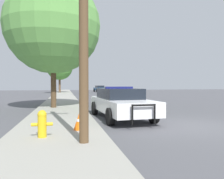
% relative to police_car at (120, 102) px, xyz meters
% --- Properties ---
extents(ground_plane, '(110.00, 110.00, 0.00)m').
position_rel_police_car_xyz_m(ground_plane, '(2.23, -2.40, -0.78)').
color(ground_plane, '#4F4F54').
extents(sidewalk_left, '(3.00, 110.00, 0.13)m').
position_rel_police_car_xyz_m(sidewalk_left, '(-2.87, -2.40, -0.71)').
color(sidewalk_left, '#99968C').
rests_on(sidewalk_left, ground_plane).
extents(police_car, '(2.37, 5.41, 1.53)m').
position_rel_police_car_xyz_m(police_car, '(0.00, 0.00, 0.00)').
color(police_car, white).
rests_on(police_car, ground_plane).
extents(fire_hydrant, '(0.59, 0.26, 0.78)m').
position_rel_police_car_xyz_m(fire_hydrant, '(-3.25, -3.72, -0.23)').
color(fire_hydrant, gold).
rests_on(fire_hydrant, sidewalk_left).
extents(traffic_light, '(3.45, 0.35, 5.58)m').
position_rel_police_car_xyz_m(traffic_light, '(-2.47, 17.99, 3.25)').
color(traffic_light, '#424247').
rests_on(traffic_light, sidewalk_left).
extents(car_background_oncoming, '(2.14, 4.34, 1.24)m').
position_rel_police_car_xyz_m(car_background_oncoming, '(4.57, 22.69, -0.10)').
color(car_background_oncoming, black).
rests_on(car_background_oncoming, ground_plane).
extents(car_background_distant, '(2.15, 4.71, 1.38)m').
position_rel_police_car_xyz_m(car_background_distant, '(4.60, 35.75, -0.04)').
color(car_background_distant, navy).
rests_on(car_background_distant, ground_plane).
extents(tree_sidewalk_near, '(6.10, 6.10, 8.31)m').
position_rel_police_car_xyz_m(tree_sidewalk_near, '(-3.33, 4.48, 4.61)').
color(tree_sidewalk_near, '#4C3823').
rests_on(tree_sidewalk_near, sidewalk_left).
extents(tree_sidewalk_far, '(4.77, 4.77, 7.09)m').
position_rel_police_car_xyz_m(tree_sidewalk_far, '(-3.55, 31.37, 4.04)').
color(tree_sidewalk_far, brown).
rests_on(tree_sidewalk_far, sidewalk_left).
extents(traffic_cone, '(0.39, 0.39, 0.58)m').
position_rel_police_car_xyz_m(traffic_cone, '(-2.14, -2.90, -0.35)').
color(traffic_cone, orange).
rests_on(traffic_cone, sidewalk_left).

